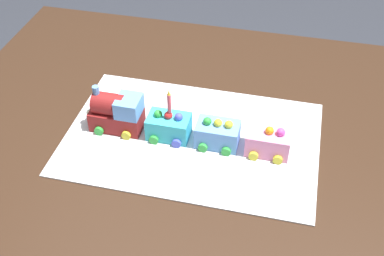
# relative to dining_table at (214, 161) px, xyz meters

# --- Properties ---
(dining_table) EXTENTS (1.40, 1.00, 0.74)m
(dining_table) POSITION_rel_dining_table_xyz_m (0.00, 0.00, 0.00)
(dining_table) COLOR #382316
(dining_table) RESTS_ON ground
(cake_board) EXTENTS (0.60, 0.40, 0.00)m
(cake_board) POSITION_rel_dining_table_xyz_m (-0.05, -0.04, 0.11)
(cake_board) COLOR silver
(cake_board) RESTS_ON dining_table
(cake_locomotive) EXTENTS (0.14, 0.08, 0.12)m
(cake_locomotive) POSITION_rel_dining_table_xyz_m (-0.23, -0.05, 0.16)
(cake_locomotive) COLOR maroon
(cake_locomotive) RESTS_ON cake_board
(cake_car_gondola_turquoise) EXTENTS (0.10, 0.08, 0.07)m
(cake_car_gondola_turquoise) POSITION_rel_dining_table_xyz_m (-0.10, -0.05, 0.14)
(cake_car_gondola_turquoise) COLOR #38B7C6
(cake_car_gondola_turquoise) RESTS_ON cake_board
(cake_car_caboose_sky_blue) EXTENTS (0.10, 0.08, 0.07)m
(cake_car_caboose_sky_blue) POSITION_rel_dining_table_xyz_m (0.01, -0.05, 0.14)
(cake_car_caboose_sky_blue) COLOR #669EEA
(cake_car_caboose_sky_blue) RESTS_ON cake_board
(cake_car_hopper_bubblegum) EXTENTS (0.10, 0.08, 0.07)m
(cake_car_hopper_bubblegum) POSITION_rel_dining_table_xyz_m (0.13, -0.05, 0.14)
(cake_car_hopper_bubblegum) COLOR pink
(cake_car_hopper_bubblegum) RESTS_ON cake_board
(birthday_candle) EXTENTS (0.01, 0.01, 0.06)m
(birthday_candle) POSITION_rel_dining_table_xyz_m (-0.10, -0.05, 0.21)
(birthday_candle) COLOR #F24C59
(birthday_candle) RESTS_ON cake_car_gondola_turquoise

